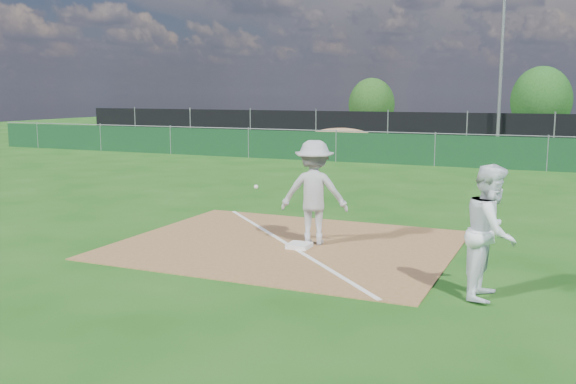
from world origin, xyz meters
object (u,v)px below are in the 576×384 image
(light_pole, at_px, (501,67))
(tree_left, at_px, (372,105))
(play_at_first, at_px, (314,192))
(car_left, at_px, (351,124))
(tree_mid, at_px, (541,100))
(runner, at_px, (491,232))
(car_mid, at_px, (492,128))
(first_base, at_px, (299,245))

(light_pole, bearing_deg, tree_left, 130.79)
(play_at_first, bearing_deg, tree_left, 104.67)
(car_left, relative_size, tree_mid, 1.09)
(tree_left, xyz_separation_m, tree_mid, (10.95, 0.47, 0.34))
(runner, xyz_separation_m, car_left, (-11.49, 28.76, -0.09))
(light_pole, xyz_separation_m, play_at_first, (-1.05, -21.45, -3.02))
(play_at_first, xyz_separation_m, tree_mid, (2.43, 33.02, 1.30))
(tree_mid, bearing_deg, car_left, -149.63)
(car_left, xyz_separation_m, car_mid, (8.33, -0.10, -0.04))
(tree_left, bearing_deg, play_at_first, -75.33)
(runner, distance_m, car_mid, 28.84)
(car_left, bearing_deg, runner, -138.32)
(first_base, bearing_deg, play_at_first, 74.18)
(first_base, distance_m, car_mid, 27.17)
(light_pole, height_order, tree_left, light_pole)
(first_base, distance_m, runner, 3.88)
(car_left, distance_m, car_mid, 8.33)
(car_mid, distance_m, tree_mid, 6.84)
(car_mid, relative_size, tree_mid, 1.08)
(play_at_first, distance_m, tree_mid, 33.13)
(first_base, distance_m, tree_left, 34.08)
(first_base, height_order, car_mid, car_mid)
(runner, relative_size, tree_left, 0.49)
(car_mid, distance_m, tree_left, 10.54)
(play_at_first, relative_size, tree_mid, 0.43)
(first_base, relative_size, tree_mid, 0.09)
(car_mid, xyz_separation_m, tree_mid, (2.23, 6.29, 1.48))
(tree_mid, bearing_deg, tree_left, -177.53)
(first_base, xyz_separation_m, play_at_first, (0.12, 0.43, 0.92))
(car_left, xyz_separation_m, tree_mid, (10.57, 6.19, 1.44))
(tree_left, relative_size, tree_mid, 0.85)
(tree_mid, bearing_deg, light_pole, -96.78)
(car_left, distance_m, tree_mid, 12.33)
(first_base, bearing_deg, tree_mid, 85.64)
(runner, relative_size, car_mid, 0.39)
(light_pole, relative_size, runner, 4.31)
(play_at_first, distance_m, runner, 3.87)
(first_base, bearing_deg, light_pole, 86.92)
(runner, xyz_separation_m, car_mid, (-3.16, 28.66, -0.13))
(light_pole, relative_size, car_left, 1.65)
(play_at_first, height_order, car_left, play_at_first)
(light_pole, height_order, first_base, light_pole)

